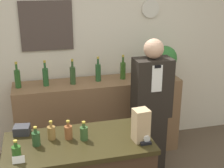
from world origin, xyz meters
TOP-DOWN VIEW (x-y plane):
  - back_wall at (-0.00, 2.00)m, footprint 5.20×0.09m
  - back_shelf at (0.09, 1.71)m, footprint 2.06×0.47m
  - shopkeeper at (0.56, 1.10)m, footprint 0.41×0.26m
  - potted_plant at (0.95, 1.68)m, footprint 0.31×0.31m
  - paper_bag at (0.15, 0.32)m, footprint 0.14×0.13m
  - tape_dispenser at (0.18, 0.26)m, footprint 0.09×0.06m
  - price_card_left at (-0.83, 0.23)m, footprint 0.09×0.02m
  - gift_box at (-0.81, 0.69)m, footprint 0.15×0.13m
  - counter_bottle_0 at (-0.84, 0.27)m, footprint 0.07×0.07m
  - counter_bottle_1 at (-0.70, 0.46)m, footprint 0.07×0.07m
  - counter_bottle_2 at (-0.57, 0.53)m, footprint 0.07×0.07m
  - counter_bottle_3 at (-0.43, 0.50)m, footprint 0.07×0.07m
  - counter_bottle_4 at (-0.30, 0.45)m, footprint 0.07×0.07m
  - shelf_bottle_0 at (-0.86, 1.72)m, footprint 0.07×0.07m
  - shelf_bottle_1 at (-0.54, 1.71)m, footprint 0.07×0.07m
  - shelf_bottle_2 at (-0.23, 1.69)m, footprint 0.07×0.07m
  - shelf_bottle_3 at (0.09, 1.72)m, footprint 0.07×0.07m
  - shelf_bottle_4 at (0.41, 1.73)m, footprint 0.07×0.07m
  - shelf_bottle_5 at (0.73, 1.72)m, footprint 0.07×0.07m

SIDE VIEW (x-z plane):
  - back_shelf at x=0.09m, z-range 0.00..0.99m
  - shopkeeper at x=0.56m, z-range 0.00..1.61m
  - tape_dispenser at x=0.18m, z-range 0.91..0.98m
  - price_card_left at x=-0.83m, z-range 0.92..0.98m
  - gift_box at x=-0.81m, z-range 0.92..1.00m
  - counter_bottle_0 at x=-0.84m, z-range 0.90..1.07m
  - counter_bottle_1 at x=-0.70m, z-range 0.90..1.07m
  - counter_bottle_2 at x=-0.57m, z-range 0.90..1.07m
  - counter_bottle_3 at x=-0.43m, z-range 0.90..1.07m
  - counter_bottle_4 at x=-0.30m, z-range 0.90..1.07m
  - paper_bag at x=0.15m, z-range 0.92..1.20m
  - shelf_bottle_0 at x=-0.86m, z-range 0.95..1.26m
  - shelf_bottle_1 at x=-0.54m, z-range 0.95..1.26m
  - shelf_bottle_2 at x=-0.23m, z-range 0.95..1.26m
  - shelf_bottle_3 at x=0.09m, z-range 0.95..1.26m
  - shelf_bottle_4 at x=0.41m, z-range 0.95..1.26m
  - shelf_bottle_5 at x=0.73m, z-range 0.95..1.26m
  - potted_plant at x=0.95m, z-range 1.02..1.42m
  - back_wall at x=0.00m, z-range 0.00..2.70m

